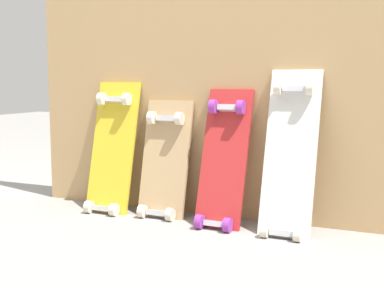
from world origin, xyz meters
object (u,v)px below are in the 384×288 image
skateboard_yellow (112,154)px  skateboard_white (289,161)px  skateboard_natural (164,166)px  skateboard_red (223,165)px

skateboard_yellow → skateboard_white: size_ratio=0.92×
skateboard_yellow → skateboard_natural: size_ratio=1.14×
skateboard_yellow → skateboard_white: 0.87m
skateboard_natural → skateboard_white: skateboard_white is taller
skateboard_yellow → skateboard_white: bearing=-1.3°
skateboard_red → skateboard_white: size_ratio=0.88×
skateboard_yellow → skateboard_red: skateboard_yellow is taller
skateboard_natural → skateboard_white: size_ratio=0.81×
skateboard_yellow → skateboard_red: (0.58, -0.02, -0.01)m
skateboard_red → skateboard_white: (0.29, -0.00, 0.04)m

